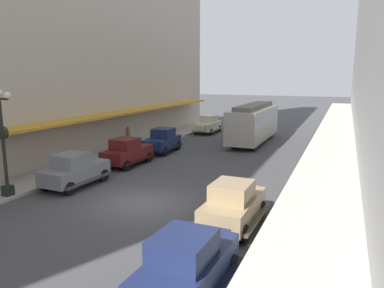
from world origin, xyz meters
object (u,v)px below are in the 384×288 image
object	(u,v)px
pedestrian_2	(329,143)
lamp_post_with_clock	(3,138)
parked_car_3	(208,124)
streetcar	(254,122)
parked_car_1	(233,203)
parked_car_4	(75,169)
parked_car_5	(127,151)
pedestrian_1	(128,136)
parked_car_0	(187,263)
pedestrian_3	(343,145)
fire_hydrant	(296,178)
pedestrian_0	(303,220)
parked_car_2	(162,140)

from	to	relation	value
pedestrian_2	lamp_post_with_clock	bearing A→B (deg)	-130.78
parked_car_3	streetcar	world-z (taller)	streetcar
parked_car_1	parked_car_4	xyz separation A→B (m)	(-9.42, 1.84, 0.00)
parked_car_5	pedestrian_2	size ratio (longest dim) A/B	2.62
parked_car_3	pedestrian_1	bearing A→B (deg)	-108.17
parked_car_5	pedestrian_1	size ratio (longest dim) A/B	2.62
parked_car_0	pedestrian_1	xyz separation A→B (m)	(-12.88, 17.27, 0.05)
parked_car_4	pedestrian_3	distance (m)	18.56
parked_car_1	parked_car_4	bearing A→B (deg)	168.96
fire_hydrant	pedestrian_2	bearing A→B (deg)	82.25
parked_car_3	pedestrian_0	size ratio (longest dim) A/B	2.55
parked_car_4	parked_car_5	world-z (taller)	same
parked_car_0	parked_car_1	size ratio (longest dim) A/B	1.00
parked_car_4	pedestrian_3	world-z (taller)	parked_car_4
parked_car_3	parked_car_4	distance (m)	20.55
parked_car_2	lamp_post_with_clock	distance (m)	13.17
parked_car_1	pedestrian_0	size ratio (longest dim) A/B	2.56
parked_car_3	parked_car_0	bearing A→B (deg)	-70.82
pedestrian_2	parked_car_5	bearing A→B (deg)	-146.73
parked_car_0	parked_car_5	size ratio (longest dim) A/B	1.00
pedestrian_0	pedestrian_3	distance (m)	15.76
parked_car_5	pedestrian_2	distance (m)	14.79
pedestrian_3	parked_car_3	bearing A→B (deg)	150.11
parked_car_4	parked_car_5	size ratio (longest dim) A/B	1.00
parked_car_4	fire_hydrant	bearing A→B (deg)	20.68
streetcar	pedestrian_1	world-z (taller)	streetcar
streetcar	pedestrian_0	xyz separation A→B (m)	(6.38, -19.56, -0.89)
fire_hydrant	pedestrian_2	xyz separation A→B (m)	(1.24, 9.11, 0.43)
parked_car_1	parked_car_5	world-z (taller)	same
parked_car_5	parked_car_3	bearing A→B (deg)	89.64
parked_car_4	pedestrian_3	size ratio (longest dim) A/B	2.62
lamp_post_with_clock	pedestrian_1	size ratio (longest dim) A/B	3.15
parked_car_2	parked_car_5	size ratio (longest dim) A/B	1.01
parked_car_5	streetcar	xyz separation A→B (m)	(5.82, 11.61, 0.96)
parked_car_4	parked_car_5	xyz separation A→B (m)	(-0.03, 5.19, 0.00)
parked_car_3	parked_car_4	bearing A→B (deg)	-90.19
parked_car_0	parked_car_4	size ratio (longest dim) A/B	1.00
pedestrian_0	pedestrian_1	size ratio (longest dim) A/B	1.02
parked_car_0	pedestrian_3	xyz separation A→B (m)	(3.66, 19.85, 0.05)
parked_car_5	parked_car_1	bearing A→B (deg)	-36.64
parked_car_1	parked_car_3	bearing A→B (deg)	112.67
parked_car_1	pedestrian_2	bearing A→B (deg)	79.11
parked_car_2	parked_car_3	size ratio (longest dim) A/B	1.01
pedestrian_2	pedestrian_3	xyz separation A→B (m)	(0.95, -0.34, 0.00)
parked_car_2	streetcar	size ratio (longest dim) A/B	0.45
parked_car_3	streetcar	size ratio (longest dim) A/B	0.44
parked_car_0	pedestrian_1	size ratio (longest dim) A/B	2.62
parked_car_4	pedestrian_0	distance (m)	12.48
parked_car_5	streetcar	world-z (taller)	streetcar
streetcar	pedestrian_0	world-z (taller)	streetcar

